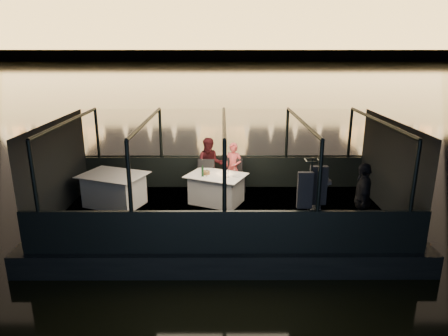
{
  "coord_description": "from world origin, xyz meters",
  "views": [
    {
      "loc": [
        -0.04,
        -9.15,
        4.41
      ],
      "look_at": [
        0.0,
        0.4,
        1.55
      ],
      "focal_mm": 32.0,
      "sensor_mm": 36.0,
      "label": 1
    }
  ],
  "objects_px": {
    "person_man_maroon": "(210,166)",
    "passenger_stripe": "(317,203)",
    "dining_table_aft": "(114,191)",
    "coat_stand": "(309,206)",
    "passenger_dark": "(362,197)",
    "chair_port_left": "(206,181)",
    "dining_table_central": "(216,189)",
    "person_woman_coral": "(233,166)",
    "chair_port_right": "(235,179)",
    "wine_bottle": "(203,171)"
  },
  "relations": [
    {
      "from": "dining_table_aft",
      "to": "passenger_stripe",
      "type": "relative_size",
      "value": 1.04
    },
    {
      "from": "dining_table_aft",
      "to": "person_woman_coral",
      "type": "xyz_separation_m",
      "value": [
        3.1,
        1.01,
        0.36
      ]
    },
    {
      "from": "chair_port_right",
      "to": "wine_bottle",
      "type": "xyz_separation_m",
      "value": [
        -0.85,
        -0.74,
        0.47
      ]
    },
    {
      "from": "dining_table_central",
      "to": "passenger_stripe",
      "type": "height_order",
      "value": "passenger_stripe"
    },
    {
      "from": "person_woman_coral",
      "to": "dining_table_aft",
      "type": "bearing_deg",
      "value": -137.82
    },
    {
      "from": "dining_table_aft",
      "to": "passenger_stripe",
      "type": "bearing_deg",
      "value": -22.93
    },
    {
      "from": "dining_table_central",
      "to": "passenger_dark",
      "type": "distance_m",
      "value": 3.7
    },
    {
      "from": "chair_port_right",
      "to": "wine_bottle",
      "type": "bearing_deg",
      "value": -115.7
    },
    {
      "from": "dining_table_central",
      "to": "coat_stand",
      "type": "bearing_deg",
      "value": -52.47
    },
    {
      "from": "dining_table_central",
      "to": "passenger_dark",
      "type": "relative_size",
      "value": 0.89
    },
    {
      "from": "coat_stand",
      "to": "chair_port_left",
      "type": "bearing_deg",
      "value": 126.56
    },
    {
      "from": "chair_port_left",
      "to": "person_woman_coral",
      "type": "bearing_deg",
      "value": 32.65
    },
    {
      "from": "passenger_stripe",
      "to": "wine_bottle",
      "type": "distance_m",
      "value": 3.21
    },
    {
      "from": "chair_port_right",
      "to": "passenger_dark",
      "type": "height_order",
      "value": "passenger_dark"
    },
    {
      "from": "chair_port_right",
      "to": "passenger_dark",
      "type": "xyz_separation_m",
      "value": [
        2.66,
        -2.49,
        0.4
      ]
    },
    {
      "from": "chair_port_right",
      "to": "passenger_stripe",
      "type": "xyz_separation_m",
      "value": [
        1.61,
        -2.8,
        0.4
      ]
    },
    {
      "from": "chair_port_right",
      "to": "coat_stand",
      "type": "relative_size",
      "value": 0.52
    },
    {
      "from": "coat_stand",
      "to": "person_woman_coral",
      "type": "bearing_deg",
      "value": 113.25
    },
    {
      "from": "person_woman_coral",
      "to": "person_man_maroon",
      "type": "distance_m",
      "value": 0.66
    },
    {
      "from": "dining_table_central",
      "to": "coat_stand",
      "type": "height_order",
      "value": "coat_stand"
    },
    {
      "from": "chair_port_right",
      "to": "passenger_stripe",
      "type": "height_order",
      "value": "passenger_stripe"
    },
    {
      "from": "dining_table_central",
      "to": "person_woman_coral",
      "type": "xyz_separation_m",
      "value": [
        0.47,
        0.86,
        0.36
      ]
    },
    {
      "from": "person_woman_coral",
      "to": "wine_bottle",
      "type": "bearing_deg",
      "value": -106.01
    },
    {
      "from": "chair_port_left",
      "to": "coat_stand",
      "type": "distance_m",
      "value": 3.69
    },
    {
      "from": "chair_port_left",
      "to": "person_woman_coral",
      "type": "relative_size",
      "value": 0.7
    },
    {
      "from": "coat_stand",
      "to": "passenger_dark",
      "type": "height_order",
      "value": "coat_stand"
    },
    {
      "from": "dining_table_aft",
      "to": "coat_stand",
      "type": "bearing_deg",
      "value": -27.04
    },
    {
      "from": "coat_stand",
      "to": "passenger_dark",
      "type": "bearing_deg",
      "value": 25.75
    },
    {
      "from": "chair_port_right",
      "to": "dining_table_central",
      "type": "bearing_deg",
      "value": -105.4
    },
    {
      "from": "dining_table_aft",
      "to": "chair_port_right",
      "type": "height_order",
      "value": "chair_port_right"
    },
    {
      "from": "passenger_dark",
      "to": "person_man_maroon",
      "type": "bearing_deg",
      "value": -112.51
    },
    {
      "from": "person_man_maroon",
      "to": "coat_stand",
      "type": "bearing_deg",
      "value": -58.1
    },
    {
      "from": "passenger_dark",
      "to": "chair_port_left",
      "type": "bearing_deg",
      "value": -107.01
    },
    {
      "from": "coat_stand",
      "to": "dining_table_aft",
      "type": "bearing_deg",
      "value": 152.96
    },
    {
      "from": "passenger_stripe",
      "to": "chair_port_right",
      "type": "bearing_deg",
      "value": 20.94
    },
    {
      "from": "chair_port_left",
      "to": "passenger_dark",
      "type": "relative_size",
      "value": 0.61
    },
    {
      "from": "dining_table_aft",
      "to": "person_man_maroon",
      "type": "height_order",
      "value": "person_man_maroon"
    },
    {
      "from": "chair_port_left",
      "to": "coat_stand",
      "type": "xyz_separation_m",
      "value": [
        2.18,
        -2.95,
        0.45
      ]
    },
    {
      "from": "wine_bottle",
      "to": "chair_port_right",
      "type": "bearing_deg",
      "value": 41.01
    },
    {
      "from": "chair_port_right",
      "to": "person_man_maroon",
      "type": "distance_m",
      "value": 0.81
    },
    {
      "from": "chair_port_right",
      "to": "coat_stand",
      "type": "bearing_deg",
      "value": -42.57
    },
    {
      "from": "chair_port_left",
      "to": "dining_table_central",
      "type": "bearing_deg",
      "value": -52.91
    },
    {
      "from": "person_man_maroon",
      "to": "passenger_stripe",
      "type": "relative_size",
      "value": 1.02
    },
    {
      "from": "dining_table_central",
      "to": "wine_bottle",
      "type": "xyz_separation_m",
      "value": [
        -0.35,
        -0.11,
        0.53
      ]
    },
    {
      "from": "chair_port_left",
      "to": "person_man_maroon",
      "type": "xyz_separation_m",
      "value": [
        0.09,
        0.44,
        0.3
      ]
    },
    {
      "from": "chair_port_left",
      "to": "dining_table_aft",
      "type": "bearing_deg",
      "value": -158.97
    },
    {
      "from": "dining_table_central",
      "to": "chair_port_left",
      "type": "relative_size",
      "value": 1.46
    },
    {
      "from": "dining_table_aft",
      "to": "passenger_dark",
      "type": "relative_size",
      "value": 0.98
    },
    {
      "from": "dining_table_aft",
      "to": "coat_stand",
      "type": "relative_size",
      "value": 0.83
    },
    {
      "from": "dining_table_central",
      "to": "person_woman_coral",
      "type": "height_order",
      "value": "person_woman_coral"
    }
  ]
}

